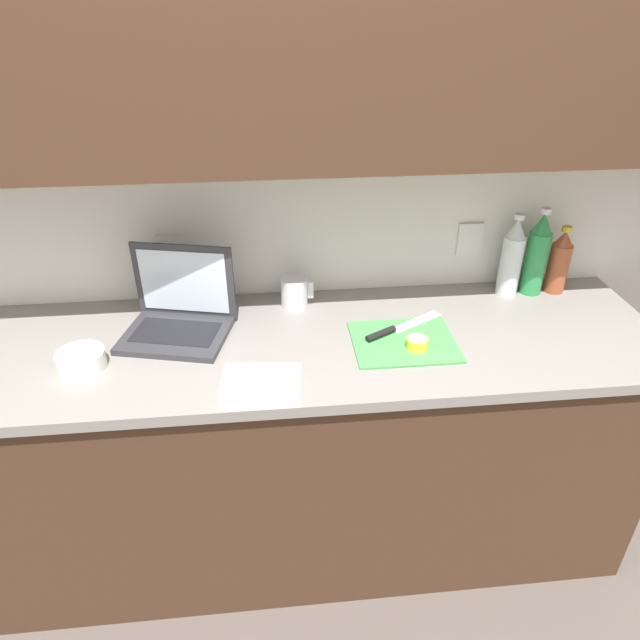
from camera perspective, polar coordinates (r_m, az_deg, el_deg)
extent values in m
plane|color=#564C47|center=(2.41, -3.61, -20.56)|extent=(12.00, 12.00, 0.00)
cube|color=white|center=(1.96, -5.41, 13.36)|extent=(5.20, 0.06, 2.60)
cube|color=white|center=(2.02, -14.74, 6.62)|extent=(0.09, 0.01, 0.12)
cube|color=white|center=(2.13, 14.76, 7.82)|extent=(0.09, 0.01, 0.12)
cube|color=#472D1E|center=(1.68, -6.12, 26.82)|extent=(4.42, 0.32, 0.70)
cube|color=#472D1E|center=(2.09, -4.01, -13.04)|extent=(2.42, 0.62, 0.87)
cube|color=gray|center=(1.81, -4.53, -2.62)|extent=(2.49, 0.66, 0.03)
cube|color=#333338|center=(1.86, -14.19, -1.44)|extent=(0.37, 0.32, 0.02)
cube|color=black|center=(1.86, -14.23, -1.16)|extent=(0.29, 0.21, 0.00)
cube|color=#333338|center=(1.90, -13.43, 3.83)|extent=(0.32, 0.09, 0.25)
cube|color=silver|center=(1.89, -13.49, 3.75)|extent=(0.28, 0.07, 0.21)
cube|color=#4C9E51|center=(1.80, 8.35, -2.16)|extent=(0.32, 0.27, 0.01)
cube|color=silver|center=(1.90, 9.61, -0.17)|extent=(0.19, 0.13, 0.00)
cylinder|color=black|center=(1.81, 6.10, -1.37)|extent=(0.11, 0.07, 0.02)
cylinder|color=yellow|center=(1.77, 9.69, -2.30)|extent=(0.07, 0.07, 0.03)
cylinder|color=#F4EAA3|center=(1.76, 9.74, -1.82)|extent=(0.06, 0.06, 0.00)
cylinder|color=silver|center=(2.13, 18.49, 5.17)|extent=(0.08, 0.08, 0.22)
cone|color=silver|center=(2.08, 19.13, 8.68)|extent=(0.07, 0.07, 0.07)
cylinder|color=white|center=(2.07, 19.33, 9.75)|extent=(0.03, 0.03, 0.02)
cylinder|color=#2D934C|center=(2.17, 20.70, 5.35)|extent=(0.08, 0.08, 0.23)
cone|color=#2D934C|center=(2.11, 21.44, 9.02)|extent=(0.07, 0.07, 0.07)
cylinder|color=white|center=(2.10, 21.68, 10.14)|extent=(0.03, 0.03, 0.02)
cylinder|color=#A34C2D|center=(2.22, 22.67, 4.80)|extent=(0.07, 0.07, 0.18)
cone|color=#A34C2D|center=(2.18, 23.27, 7.53)|extent=(0.07, 0.07, 0.05)
cylinder|color=gold|center=(2.16, 23.46, 8.37)|extent=(0.03, 0.03, 0.02)
cylinder|color=silver|center=(1.97, -2.60, 2.81)|extent=(0.09, 0.09, 0.10)
cube|color=silver|center=(1.97, -0.96, 3.03)|extent=(0.02, 0.01, 0.06)
cylinder|color=white|center=(1.80, -22.78, -3.71)|extent=(0.14, 0.14, 0.05)
cube|color=white|center=(1.61, -5.89, -6.28)|extent=(0.23, 0.18, 0.02)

